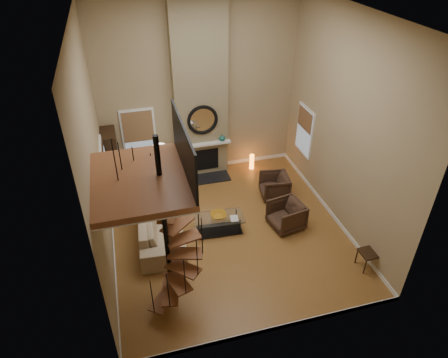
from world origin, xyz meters
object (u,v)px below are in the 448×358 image
object	(u,v)px
coffee_table	(219,223)
armchair_near	(277,186)
accent_lamp	(252,162)
side_chair	(373,249)
hutch	(113,163)
sofa	(160,222)
floor_lamp	(160,156)
armchair_far	(289,215)

from	to	relation	value
coffee_table	armchair_near	bearing A→B (deg)	28.02
armchair_near	accent_lamp	distance (m)	1.68
coffee_table	side_chair	bearing A→B (deg)	-34.45
hutch	sofa	bearing A→B (deg)	-66.87
armchair_near	floor_lamp	distance (m)	3.54
coffee_table	side_chair	distance (m)	3.87
sofa	coffee_table	xyz separation A→B (m)	(1.51, -0.31, -0.11)
hutch	sofa	distance (m)	2.69
accent_lamp	side_chair	bearing A→B (deg)	-74.85
sofa	coffee_table	bearing A→B (deg)	-97.11
armchair_far	coffee_table	world-z (taller)	armchair_far
accent_lamp	coffee_table	bearing A→B (deg)	-123.70
side_chair	coffee_table	bearing A→B (deg)	145.55
hutch	coffee_table	world-z (taller)	hutch
armchair_near	sofa	bearing A→B (deg)	-69.56
sofa	side_chair	distance (m)	5.32
armchair_far	accent_lamp	bearing A→B (deg)	170.63
hutch	accent_lamp	distance (m)	4.45
sofa	side_chair	size ratio (longest dim) A/B	3.03
side_chair	floor_lamp	bearing A→B (deg)	136.64
sofa	armchair_near	size ratio (longest dim) A/B	3.48
armchair_near	armchair_far	distance (m)	1.37
armchair_far	side_chair	size ratio (longest dim) A/B	0.91
sofa	armchair_far	size ratio (longest dim) A/B	3.34
hutch	armchair_near	xyz separation A→B (m)	(4.62, -1.63, -0.60)
hutch	floor_lamp	distance (m)	1.63
coffee_table	side_chair	size ratio (longest dim) A/B	1.44
armchair_near	accent_lamp	xyz separation A→B (m)	(-0.23, 1.66, -0.10)
armchair_near	accent_lamp	size ratio (longest dim) A/B	1.54
hutch	armchair_near	world-z (taller)	hutch
sofa	accent_lamp	world-z (taller)	sofa
hutch	accent_lamp	bearing A→B (deg)	0.50
accent_lamp	sofa	bearing A→B (deg)	-143.79
accent_lamp	armchair_far	bearing A→B (deg)	-89.33
sofa	coffee_table	size ratio (longest dim) A/B	2.11
sofa	armchair_near	world-z (taller)	sofa
sofa	side_chair	world-z (taller)	side_chair
side_chair	sofa	bearing A→B (deg)	152.07
armchair_far	side_chair	world-z (taller)	side_chair
accent_lamp	side_chair	size ratio (longest dim) A/B	0.56
armchair_near	coffee_table	distance (m)	2.35
floor_lamp	armchair_near	bearing A→B (deg)	-14.58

